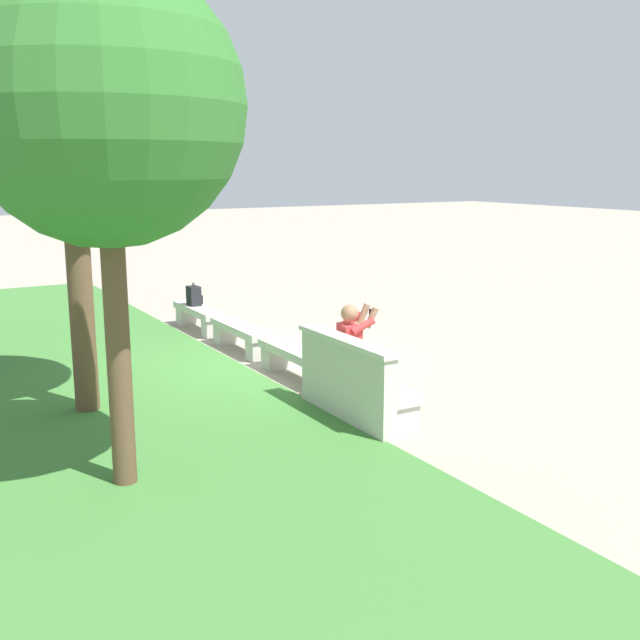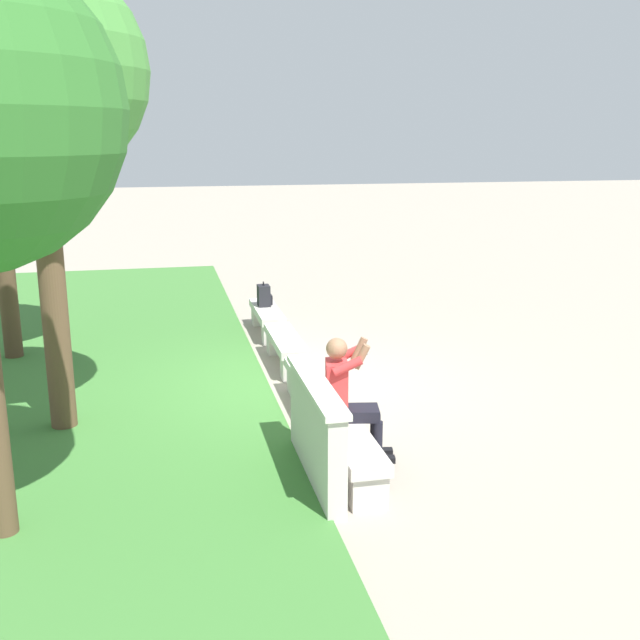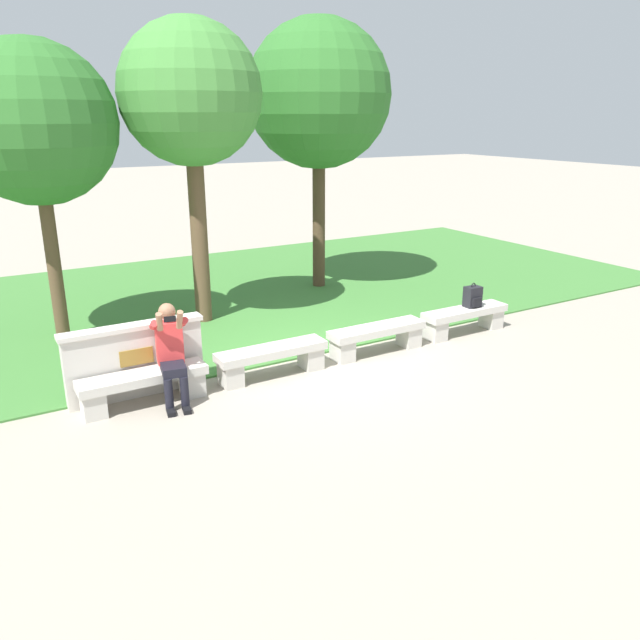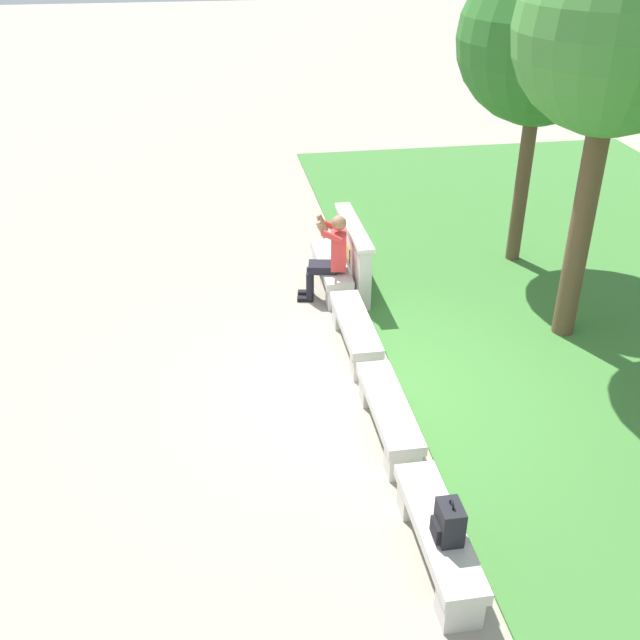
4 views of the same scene
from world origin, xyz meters
name	(u,v)px [view 1 (image 1 of 4)]	position (x,y,z in m)	size (l,w,h in m)	color
ground_plane	(267,364)	(0.00, 0.00, 0.00)	(80.00, 80.00, 0.00)	gray
bench_main	(369,392)	(-2.79, 0.00, 0.29)	(1.65, 0.40, 0.45)	beige
bench_near	(296,359)	(-0.93, 0.00, 0.29)	(1.65, 0.40, 0.45)	beige
bench_mid	(241,334)	(0.93, 0.00, 0.29)	(1.65, 0.40, 0.45)	beige
bench_far	(199,315)	(2.79, 0.00, 0.29)	(1.65, 0.40, 0.45)	beige
backrest_wall_with_plaque	(346,378)	(-2.79, 0.34, 0.52)	(1.87, 0.24, 1.01)	beige
person_photographer	(358,350)	(-2.42, -0.08, 0.74)	(0.52, 0.77, 1.32)	black
backpack	(194,296)	(2.97, 0.02, 0.63)	(0.28, 0.24, 0.43)	black
tree_behind_wall	(67,83)	(-0.88, 2.93, 3.92)	(2.38, 2.38, 5.16)	brown
tree_left_background	(105,108)	(-3.29, 3.16, 3.49)	(2.48, 2.48, 4.75)	brown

